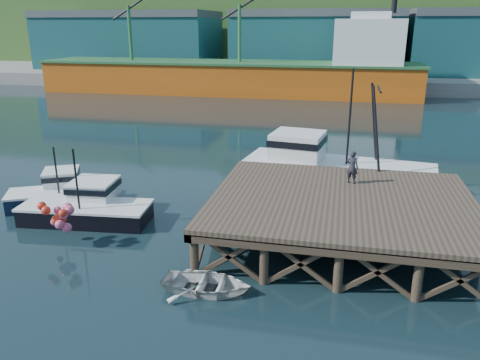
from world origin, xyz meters
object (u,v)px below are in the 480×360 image
(boat_navy, at_px, (61,192))
(boat_black, at_px, (88,206))
(trawler, at_px, (333,169))
(dockworker, at_px, (352,167))
(dinghy, at_px, (207,284))

(boat_navy, xyz_separation_m, boat_black, (2.66, -1.75, 0.03))
(trawler, xyz_separation_m, dockworker, (0.98, -4.23, 1.43))
(boat_black, xyz_separation_m, dockworker, (13.29, 2.66, 2.21))
(dinghy, bearing_deg, trawler, -19.60)
(boat_black, bearing_deg, dockworker, 5.78)
(dinghy, bearing_deg, boat_black, 55.62)
(boat_black, height_order, trawler, trawler)
(boat_black, bearing_deg, trawler, 23.70)
(boat_navy, distance_m, dockworker, 16.13)
(boat_navy, relative_size, dockworker, 3.60)
(boat_black, relative_size, trawler, 0.59)
(trawler, height_order, dockworker, trawler)
(boat_black, distance_m, dockworker, 13.73)
(dinghy, bearing_deg, dockworker, -33.51)
(dinghy, distance_m, dockworker, 9.99)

